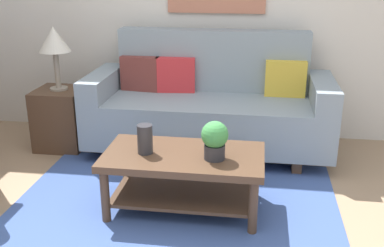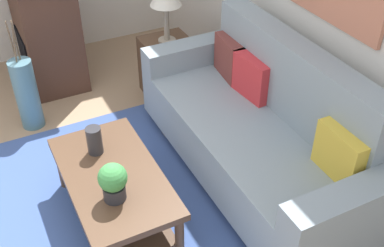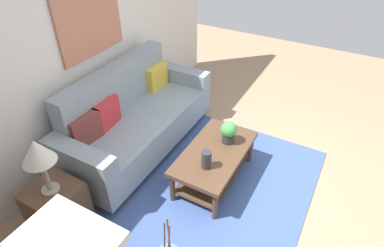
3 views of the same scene
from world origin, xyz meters
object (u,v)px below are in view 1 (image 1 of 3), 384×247
Objects in this scene: throw_pillow_mustard at (285,78)px; side_table at (62,118)px; tabletop_vase at (145,139)px; coffee_table at (184,169)px; throw_pillow_crimson at (176,75)px; potted_plant_tabletop at (215,139)px; table_lamp at (54,42)px; couch at (210,106)px; throw_pillow_maroon at (140,73)px.

throw_pillow_mustard is 0.64× the size of side_table.
tabletop_vase is 1.49m from side_table.
side_table is (-1.32, 1.00, -0.03)m from coffee_table.
throw_pillow_crimson reaches higher than tabletop_vase.
potted_plant_tabletop is 0.46× the size of table_lamp.
couch is 1.49m from table_lamp.
throw_pillow_crimson is at bearing 180.00° from throw_pillow_mustard.
throw_pillow_crimson is 0.64× the size of side_table.
coffee_table is 5.43× the size of tabletop_vase.
table_lamp is (-1.38, -0.11, 0.56)m from couch.
throw_pillow_maroon reaches higher than side_table.
throw_pillow_maroon is at bearing 122.75° from potted_plant_tabletop.
throw_pillow_crimson reaches higher than potted_plant_tabletop.
coffee_table is at bearing -36.98° from table_lamp.
potted_plant_tabletop is (0.16, -1.16, 0.14)m from couch.
throw_pillow_maroon is 1.78× the size of tabletop_vase.
table_lamp reaches higher than potted_plant_tabletop.
throw_pillow_crimson is (0.33, 0.00, 0.00)m from throw_pillow_maroon.
throw_pillow_mustard reaches higher than tabletop_vase.
throw_pillow_mustard is 1.78× the size of tabletop_vase.
side_table is at bearing 143.02° from coffee_table.
throw_pillow_crimson is 1.37× the size of potted_plant_tabletop.
coffee_table is at bearing -92.91° from couch.
table_lamp is (-1.06, 1.02, 0.46)m from tabletop_vase.
couch is at bearing -169.28° from throw_pillow_mustard.
coffee_table is 1.79m from table_lamp.
tabletop_vase is (-0.32, -1.13, 0.10)m from couch.
couch is 3.78× the size of table_lamp.
throw_pillow_mustard is (0.67, 0.13, 0.25)m from couch.
table_lamp is at bearing 143.02° from coffee_table.
throw_pillow_mustard is (1.00, 0.00, 0.00)m from throw_pillow_crimson.
table_lamp is at bearing 145.67° from potted_plant_tabletop.
potted_plant_tabletop is (0.22, -0.06, 0.26)m from coffee_table.
throw_pillow_maroon is 0.33× the size of coffee_table.
couch reaches higher than coffee_table.
throw_pillow_crimson reaches higher than coffee_table.
side_table is (-2.04, -0.24, -0.40)m from throw_pillow_mustard.
throw_pillow_crimson is at bearing 90.73° from tabletop_vase.
potted_plant_tabletop is (0.48, -0.03, 0.04)m from tabletop_vase.
throw_pillow_crimson is 1.27m from tabletop_vase.
table_lamp is (-1.54, 1.05, 0.42)m from potted_plant_tabletop.
tabletop_vase is at bearing 176.47° from potted_plant_tabletop.
table_lamp is at bearing -161.54° from throw_pillow_maroon.
side_table is (-1.38, -0.11, -0.15)m from couch.
couch is 8.22× the size of potted_plant_tabletop.
potted_plant_tabletop is at bearing -57.25° from throw_pillow_maroon.
tabletop_vase is at bearing -43.94° from side_table.
throw_pillow_crimson reaches higher than side_table.
throw_pillow_crimson is 0.33× the size of coffee_table.
throw_pillow_maroon and throw_pillow_crimson have the same top height.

